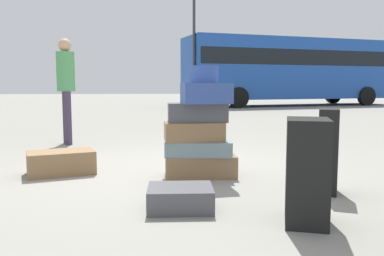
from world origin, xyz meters
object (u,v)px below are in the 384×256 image
person_bearded_onlooker (66,81)px  suitcase_charcoal_behind_tower (180,198)px  suitcase_tower (199,133)px  suitcase_black_white_trunk (307,171)px  parked_bus (292,67)px  suitcase_brown_upright_blue (61,162)px  suitcase_black_foreground_near (328,151)px

person_bearded_onlooker → suitcase_charcoal_behind_tower: bearing=5.3°
suitcase_tower → suitcase_black_white_trunk: 1.69m
suitcase_black_white_trunk → person_bearded_onlooker: person_bearded_onlooker is taller
suitcase_black_white_trunk → parked_bus: bearing=89.2°
suitcase_brown_upright_blue → person_bearded_onlooker: size_ratio=0.41×
suitcase_black_foreground_near → parked_bus: bearing=96.2°
suitcase_charcoal_behind_tower → suitcase_brown_upright_blue: suitcase_brown_upright_blue is taller
suitcase_charcoal_behind_tower → suitcase_brown_upright_blue: size_ratio=0.73×
parked_bus → suitcase_black_foreground_near: bearing=-121.2°
person_bearded_onlooker → suitcase_brown_upright_blue: bearing=-8.5°
suitcase_brown_upright_blue → suitcase_black_foreground_near: bearing=-39.9°
suitcase_black_foreground_near → parked_bus: size_ratio=0.07×
suitcase_brown_upright_blue → parked_bus: (7.56, 14.66, 1.70)m
suitcase_charcoal_behind_tower → parked_bus: parked_bus is taller
suitcase_charcoal_behind_tower → person_bearded_onlooker: person_bearded_onlooker is taller
suitcase_charcoal_behind_tower → suitcase_brown_upright_blue: 1.92m
suitcase_brown_upright_blue → person_bearded_onlooker: 2.61m
person_bearded_onlooker → parked_bus: size_ratio=0.17×
suitcase_tower → suitcase_brown_upright_blue: suitcase_tower is taller
suitcase_charcoal_behind_tower → parked_bus: 17.35m
suitcase_tower → suitcase_black_foreground_near: 1.37m
suitcase_brown_upright_blue → parked_bus: size_ratio=0.07×
suitcase_charcoal_behind_tower → parked_bus: (6.28, 16.08, 1.74)m
suitcase_tower → suitcase_charcoal_behind_tower: suitcase_tower is taller
suitcase_black_white_trunk → person_bearded_onlooker: 5.03m
suitcase_brown_upright_blue → parked_bus: bearing=44.1°
suitcase_black_foreground_near → suitcase_brown_upright_blue: suitcase_black_foreground_near is taller
suitcase_tower → parked_bus: (6.01, 14.93, 1.35)m
suitcase_brown_upright_blue → parked_bus: 16.58m
suitcase_black_white_trunk → suitcase_brown_upright_blue: suitcase_black_white_trunk is taller
suitcase_tower → suitcase_charcoal_behind_tower: bearing=-103.3°
suitcase_black_foreground_near → suitcase_brown_upright_blue: size_ratio=1.09×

